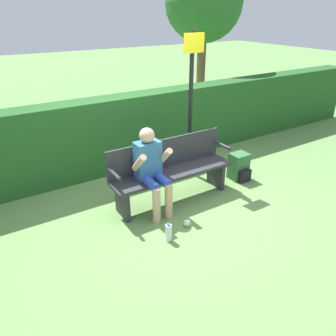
{
  "coord_description": "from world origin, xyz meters",
  "views": [
    {
      "loc": [
        -2.36,
        -3.66,
        2.69
      ],
      "look_at": [
        -0.15,
        -0.1,
        0.63
      ],
      "focal_mm": 35.0,
      "sensor_mm": 36.0,
      "label": 1
    }
  ],
  "objects_px": {
    "backpack": "(239,167)",
    "tree": "(204,3)",
    "park_bench": "(171,169)",
    "person_seated": "(151,167)",
    "water_bottle": "(169,233)",
    "signpost": "(191,97)"
  },
  "relations": [
    {
      "from": "backpack",
      "to": "tree",
      "type": "xyz_separation_m",
      "value": [
        1.68,
        3.4,
        2.57
      ]
    },
    {
      "from": "park_bench",
      "to": "person_seated",
      "type": "bearing_deg",
      "value": -162.28
    },
    {
      "from": "tree",
      "to": "water_bottle",
      "type": "bearing_deg",
      "value": -130.75
    },
    {
      "from": "park_bench",
      "to": "water_bottle",
      "type": "xyz_separation_m",
      "value": [
        -0.58,
        -0.88,
        -0.38
      ]
    },
    {
      "from": "park_bench",
      "to": "tree",
      "type": "relative_size",
      "value": 0.51
    },
    {
      "from": "signpost",
      "to": "person_seated",
      "type": "bearing_deg",
      "value": -148.78
    },
    {
      "from": "person_seated",
      "to": "water_bottle",
      "type": "xyz_separation_m",
      "value": [
        -0.18,
        -0.75,
        -0.57
      ]
    },
    {
      "from": "park_bench",
      "to": "signpost",
      "type": "distance_m",
      "value": 1.29
    },
    {
      "from": "park_bench",
      "to": "person_seated",
      "type": "distance_m",
      "value": 0.46
    },
    {
      "from": "person_seated",
      "to": "backpack",
      "type": "xyz_separation_m",
      "value": [
        1.75,
        0.05,
        -0.48
      ]
    },
    {
      "from": "backpack",
      "to": "park_bench",
      "type": "bearing_deg",
      "value": 176.92
    },
    {
      "from": "park_bench",
      "to": "water_bottle",
      "type": "distance_m",
      "value": 1.12
    },
    {
      "from": "tree",
      "to": "person_seated",
      "type": "bearing_deg",
      "value": -134.86
    },
    {
      "from": "water_bottle",
      "to": "tree",
      "type": "xyz_separation_m",
      "value": [
        3.62,
        4.2,
        2.66
      ]
    },
    {
      "from": "backpack",
      "to": "signpost",
      "type": "height_order",
      "value": "signpost"
    },
    {
      "from": "person_seated",
      "to": "backpack",
      "type": "bearing_deg",
      "value": 1.78
    },
    {
      "from": "person_seated",
      "to": "signpost",
      "type": "bearing_deg",
      "value": 31.22
    },
    {
      "from": "backpack",
      "to": "tree",
      "type": "relative_size",
      "value": 0.12
    },
    {
      "from": "person_seated",
      "to": "water_bottle",
      "type": "distance_m",
      "value": 0.96
    },
    {
      "from": "park_bench",
      "to": "backpack",
      "type": "height_order",
      "value": "park_bench"
    },
    {
      "from": "signpost",
      "to": "tree",
      "type": "xyz_separation_m",
      "value": [
        2.29,
        2.76,
        1.4
      ]
    },
    {
      "from": "person_seated",
      "to": "park_bench",
      "type": "bearing_deg",
      "value": 17.72
    }
  ]
}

